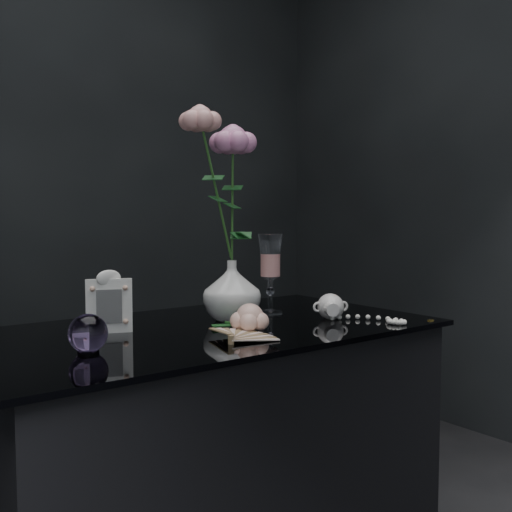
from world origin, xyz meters
TOP-DOWN VIEW (x-y plane):
  - table at (0.00, 0.05)m, footprint 1.05×0.58m
  - vase at (0.09, 0.08)m, footprint 0.15×0.15m
  - wine_glass at (0.23, 0.10)m, footprint 0.07×0.07m
  - picture_frame at (-0.21, 0.12)m, footprint 0.12×0.11m
  - paperweight at (-0.32, -0.03)m, footprint 0.08×0.08m
  - paper_fan at (-0.06, -0.13)m, footprint 0.22×0.18m
  - loose_rose at (0.04, -0.06)m, footprint 0.18×0.21m
  - pearl_jar at (0.30, -0.05)m, footprint 0.30×0.31m
  - roses at (0.07, 0.08)m, footprint 0.21×0.13m

SIDE VIEW (x-z plane):
  - table at x=0.00m, z-range 0.00..0.76m
  - paper_fan at x=-0.06m, z-range 0.76..0.78m
  - loose_rose at x=0.04m, z-range 0.76..0.83m
  - pearl_jar at x=0.30m, z-range 0.76..0.83m
  - paperweight at x=-0.32m, z-range 0.76..0.84m
  - picture_frame at x=-0.21m, z-range 0.76..0.90m
  - vase at x=0.09m, z-range 0.76..0.91m
  - wine_glass at x=0.23m, z-range 0.76..0.97m
  - roses at x=0.07m, z-range 0.90..1.31m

